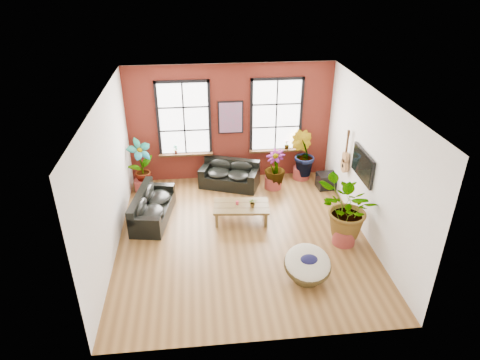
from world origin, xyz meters
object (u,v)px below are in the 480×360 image
(coffee_table, at_px, (241,207))
(papasan_chair, at_px, (308,265))
(sofa_back, at_px, (230,175))
(sofa_left, at_px, (151,207))

(coffee_table, height_order, papasan_chair, papasan_chair)
(sofa_back, xyz_separation_m, sofa_left, (-2.19, -1.61, -0.01))
(papasan_chair, bearing_deg, coffee_table, 115.28)
(papasan_chair, bearing_deg, sofa_back, 106.39)
(sofa_left, distance_m, coffee_table, 2.34)
(sofa_left, xyz_separation_m, coffee_table, (2.32, -0.32, 0.06))
(sofa_left, bearing_deg, papasan_chair, -119.02)
(coffee_table, bearing_deg, sofa_left, 177.60)
(sofa_left, height_order, papasan_chair, same)
(sofa_back, distance_m, coffee_table, 1.94)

